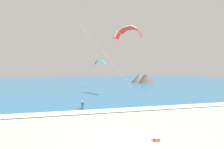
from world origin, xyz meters
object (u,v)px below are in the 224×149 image
Objects in this scene: kitesurfer at (82,105)px; cooler_box at (157,139)px; kite_primary at (128,31)px; kite_distant at (100,62)px; surfboard at (82,111)px.

cooler_box is at bearing -68.26° from kitesurfer.
kitesurfer is 18.73m from kite_primary.
kite_distant is at bearing 96.19° from kite_primary.
kite_primary is at bearing 34.91° from kitesurfer.
surfboard is 0.10× the size of kite_primary.
kite_primary is (10.36, 7.23, 13.82)m from kitesurfer.
kite_distant reaches higher than surfboard.
kite_primary is 25.29× the size of cooler_box.
kite_primary reaches higher than cooler_box.
kite_distant is 43.51m from cooler_box.
cooler_box is (-4.57, -21.75, -14.56)m from kite_primary.
kite_distant is 5.93× the size of cooler_box.
kite_primary reaches higher than kite_distant.
cooler_box reaches higher than surfboard.
surfboard is 15.62m from cooler_box.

